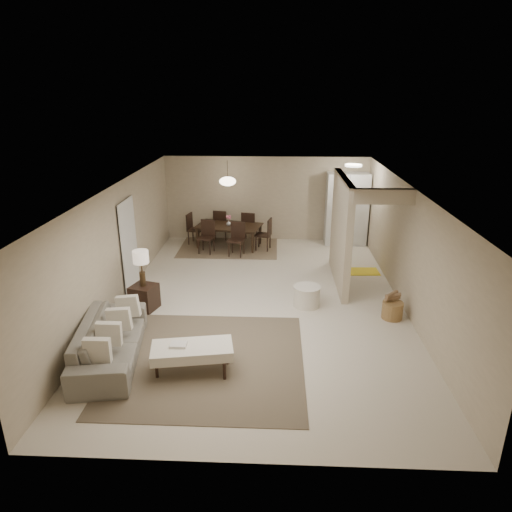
{
  "coord_description": "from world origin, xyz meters",
  "views": [
    {
      "loc": [
        0.31,
        -8.87,
        4.3
      ],
      "look_at": [
        -0.1,
        0.05,
        1.05
      ],
      "focal_mm": 32.0,
      "sensor_mm": 36.0,
      "label": 1
    }
  ],
  "objects_px": {
    "round_pouf": "(307,296)",
    "dining_table": "(229,236)",
    "sofa": "(110,341)",
    "wicker_basket": "(392,310)",
    "ottoman_bench": "(192,351)",
    "side_table": "(144,297)",
    "pantry_cabinet": "(347,209)"
  },
  "relations": [
    {
      "from": "ottoman_bench",
      "to": "wicker_basket",
      "type": "distance_m",
      "value": 4.17
    },
    {
      "from": "ottoman_bench",
      "to": "side_table",
      "type": "height_order",
      "value": "side_table"
    },
    {
      "from": "round_pouf",
      "to": "side_table",
      "type": "bearing_deg",
      "value": -174.99
    },
    {
      "from": "pantry_cabinet",
      "to": "side_table",
      "type": "xyz_separation_m",
      "value": [
        -4.75,
        -4.55,
        -0.79
      ]
    },
    {
      "from": "pantry_cabinet",
      "to": "side_table",
      "type": "distance_m",
      "value": 6.62
    },
    {
      "from": "round_pouf",
      "to": "pantry_cabinet",
      "type": "bearing_deg",
      "value": 72.11
    },
    {
      "from": "pantry_cabinet",
      "to": "dining_table",
      "type": "relative_size",
      "value": 1.15
    },
    {
      "from": "pantry_cabinet",
      "to": "round_pouf",
      "type": "bearing_deg",
      "value": -107.89
    },
    {
      "from": "pantry_cabinet",
      "to": "wicker_basket",
      "type": "bearing_deg",
      "value": -86.34
    },
    {
      "from": "ottoman_bench",
      "to": "dining_table",
      "type": "bearing_deg",
      "value": 80.59
    },
    {
      "from": "round_pouf",
      "to": "wicker_basket",
      "type": "bearing_deg",
      "value": -16.13
    },
    {
      "from": "wicker_basket",
      "to": "ottoman_bench",
      "type": "bearing_deg",
      "value": -151.33
    },
    {
      "from": "ottoman_bench",
      "to": "side_table",
      "type": "bearing_deg",
      "value": 112.64
    },
    {
      "from": "pantry_cabinet",
      "to": "sofa",
      "type": "relative_size",
      "value": 0.89
    },
    {
      "from": "side_table",
      "to": "wicker_basket",
      "type": "distance_m",
      "value": 5.06
    },
    {
      "from": "pantry_cabinet",
      "to": "wicker_basket",
      "type": "height_order",
      "value": "pantry_cabinet"
    },
    {
      "from": "sofa",
      "to": "wicker_basket",
      "type": "relative_size",
      "value": 5.75
    },
    {
      "from": "wicker_basket",
      "to": "dining_table",
      "type": "height_order",
      "value": "dining_table"
    },
    {
      "from": "sofa",
      "to": "wicker_basket",
      "type": "bearing_deg",
      "value": -80.26
    },
    {
      "from": "side_table",
      "to": "round_pouf",
      "type": "xyz_separation_m",
      "value": [
        3.38,
        0.3,
        -0.04
      ]
    },
    {
      "from": "ottoman_bench",
      "to": "side_table",
      "type": "relative_size",
      "value": 2.61
    },
    {
      "from": "round_pouf",
      "to": "dining_table",
      "type": "bearing_deg",
      "value": 118.17
    },
    {
      "from": "dining_table",
      "to": "ottoman_bench",
      "type": "bearing_deg",
      "value": -77.29
    },
    {
      "from": "pantry_cabinet",
      "to": "round_pouf",
      "type": "height_order",
      "value": "pantry_cabinet"
    },
    {
      "from": "ottoman_bench",
      "to": "wicker_basket",
      "type": "relative_size",
      "value": 3.35
    },
    {
      "from": "pantry_cabinet",
      "to": "wicker_basket",
      "type": "distance_m",
      "value": 4.82
    },
    {
      "from": "pantry_cabinet",
      "to": "sofa",
      "type": "distance_m",
      "value": 8.06
    },
    {
      "from": "ottoman_bench",
      "to": "side_table",
      "type": "xyz_separation_m",
      "value": [
        -1.4,
        2.19,
        -0.11
      ]
    },
    {
      "from": "pantry_cabinet",
      "to": "dining_table",
      "type": "height_order",
      "value": "pantry_cabinet"
    },
    {
      "from": "sofa",
      "to": "wicker_basket",
      "type": "distance_m",
      "value": 5.38
    },
    {
      "from": "ottoman_bench",
      "to": "dining_table",
      "type": "xyz_separation_m",
      "value": [
        -0.05,
        6.28,
        -0.05
      ]
    },
    {
      "from": "pantry_cabinet",
      "to": "ottoman_bench",
      "type": "distance_m",
      "value": 7.55
    }
  ]
}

